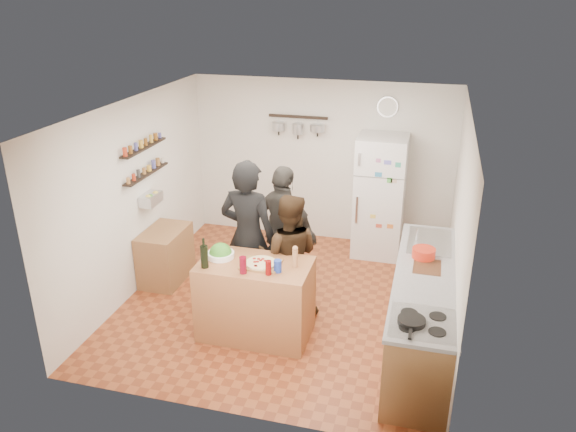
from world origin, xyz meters
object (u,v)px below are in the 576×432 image
(fridge, at_px, (380,196))
(prep_island, at_px, (256,299))
(person_left, at_px, (248,237))
(person_back, at_px, (284,231))
(wine_bottle, at_px, (204,257))
(counter_run, at_px, (422,312))
(side_table, at_px, (166,255))
(salad_bowl, at_px, (221,255))
(pepper_mill, at_px, (295,258))
(skillet, at_px, (412,321))
(salt_canister, at_px, (278,266))
(wall_clock, at_px, (388,107))
(person_center, at_px, (288,256))
(red_bowl, at_px, (424,253))

(fridge, bearing_deg, prep_island, -113.65)
(prep_island, distance_m, fridge, 2.78)
(prep_island, height_order, person_left, person_left)
(person_back, bearing_deg, wine_bottle, 90.47)
(counter_run, bearing_deg, side_table, 168.43)
(wine_bottle, bearing_deg, salad_bowl, 73.50)
(salad_bowl, relative_size, side_table, 0.38)
(person_back, distance_m, side_table, 1.71)
(pepper_mill, xyz_separation_m, fridge, (0.65, 2.47, -0.11))
(pepper_mill, height_order, side_table, pepper_mill)
(prep_island, height_order, skillet, skillet)
(salad_bowl, height_order, salt_canister, salt_canister)
(person_back, distance_m, wall_clock, 2.45)
(counter_run, relative_size, fridge, 1.46)
(pepper_mill, bearing_deg, fridge, 75.19)
(salt_canister, bearing_deg, wine_bottle, -172.87)
(pepper_mill, bearing_deg, wine_bottle, -164.13)
(wine_bottle, xyz_separation_m, salt_canister, (0.80, 0.10, -0.06))
(counter_run, xyz_separation_m, fridge, (-0.75, 2.30, 0.45))
(prep_island, xyz_separation_m, person_center, (0.25, 0.51, 0.33))
(skillet, relative_size, side_table, 0.32)
(salad_bowl, relative_size, salt_canister, 2.22)
(person_left, xyz_separation_m, skillet, (2.01, -1.31, -0.02))
(red_bowl, bearing_deg, wine_bottle, -159.99)
(red_bowl, xyz_separation_m, fridge, (-0.70, 1.90, -0.07))
(person_center, bearing_deg, skillet, 131.37)
(wall_clock, xyz_separation_m, side_table, (-2.69, -1.93, -1.78))
(salt_canister, relative_size, skillet, 0.54)
(pepper_mill, distance_m, counter_run, 1.52)
(prep_island, distance_m, wine_bottle, 0.80)
(counter_run, xyz_separation_m, wall_clock, (-0.75, 2.63, 1.70))
(wall_clock, bearing_deg, prep_island, -111.16)
(pepper_mill, height_order, salt_canister, pepper_mill)
(wine_bottle, xyz_separation_m, person_left, (0.25, 0.76, -0.07))
(wine_bottle, xyz_separation_m, side_table, (-1.09, 1.14, -0.67))
(salad_bowl, relative_size, red_bowl, 1.18)
(prep_island, bearing_deg, side_table, 149.86)
(skillet, bearing_deg, person_back, 133.06)
(counter_run, bearing_deg, fridge, 108.06)
(salad_bowl, height_order, wine_bottle, wine_bottle)
(counter_run, xyz_separation_m, red_bowl, (-0.05, 0.40, 0.52))
(side_table, bearing_deg, wine_bottle, -46.39)
(salad_bowl, distance_m, salt_canister, 0.74)
(person_center, height_order, fridge, fridge)
(pepper_mill, distance_m, person_left, 0.86)
(wine_bottle, height_order, person_back, person_back)
(salad_bowl, distance_m, person_center, 0.83)
(side_table, bearing_deg, salt_canister, -28.89)
(pepper_mill, relative_size, red_bowl, 0.76)
(skillet, bearing_deg, wall_clock, 100.17)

